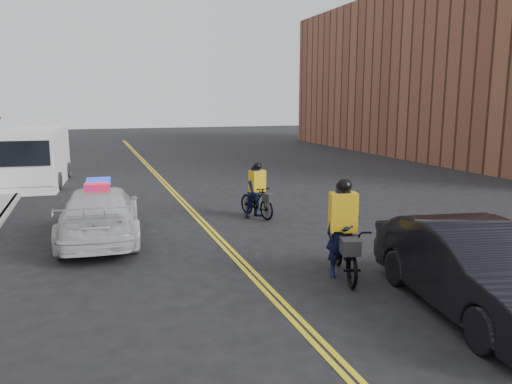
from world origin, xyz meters
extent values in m
plane|color=black|center=(0.00, 0.00, 0.00)|extent=(120.00, 120.00, 0.00)
cube|color=gold|center=(-0.08, 8.00, 0.01)|extent=(0.10, 60.00, 0.01)
cube|color=gold|center=(0.08, 8.00, 0.01)|extent=(0.10, 60.00, 0.01)
cube|color=#9A9691|center=(-6.00, 8.00, 0.07)|extent=(0.20, 60.00, 0.15)
cube|color=brown|center=(22.00, 18.00, 5.50)|extent=(12.00, 30.00, 11.00)
imported|color=silver|center=(-3.07, 2.62, 0.74)|extent=(2.40, 5.21, 1.47)
cube|color=#0C26CC|center=(-3.07, 2.62, 1.55)|extent=(0.70, 1.39, 0.16)
imported|color=black|center=(3.14, -4.49, 0.81)|extent=(2.42, 5.11, 1.62)
cube|color=white|center=(-5.50, 13.13, 1.28)|extent=(2.63, 6.14, 2.56)
cube|color=white|center=(-5.68, 10.53, 1.06)|extent=(2.22, 1.04, 1.33)
cube|color=black|center=(-5.71, 10.08, 1.72)|extent=(2.00, 0.25, 1.00)
cylinder|color=black|center=(-6.67, 11.43, 0.39)|extent=(0.33, 0.80, 0.78)
cylinder|color=black|center=(-4.57, 11.29, 0.39)|extent=(0.33, 0.80, 0.78)
cylinder|color=black|center=(-6.43, 14.98, 0.39)|extent=(0.33, 0.80, 0.78)
cylinder|color=black|center=(-4.33, 14.84, 0.39)|extent=(0.33, 0.80, 0.78)
imported|color=black|center=(1.80, -2.08, 0.58)|extent=(1.37, 2.34, 1.16)
imported|color=black|center=(1.80, -2.08, 0.99)|extent=(0.83, 0.66, 1.99)
cube|color=gold|center=(1.80, -2.08, 1.43)|extent=(0.65, 0.53, 0.84)
sphere|color=black|center=(1.80, -2.08, 2.00)|extent=(0.33, 0.33, 0.33)
cube|color=black|center=(1.58, -2.82, 0.90)|extent=(0.46, 0.50, 0.31)
imported|color=black|center=(1.86, 3.78, 0.54)|extent=(1.01, 1.87, 1.08)
imported|color=black|center=(1.86, 3.78, 0.84)|extent=(0.96, 0.84, 1.67)
cube|color=gold|center=(1.86, 3.78, 1.20)|extent=(0.55, 0.45, 0.70)
sphere|color=black|center=(1.86, 3.78, 1.68)|extent=(0.28, 0.28, 0.28)
cube|color=black|center=(2.05, 3.16, 0.76)|extent=(0.39, 0.42, 0.26)
camera|label=1|loc=(-3.27, -11.30, 3.77)|focal=35.00mm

